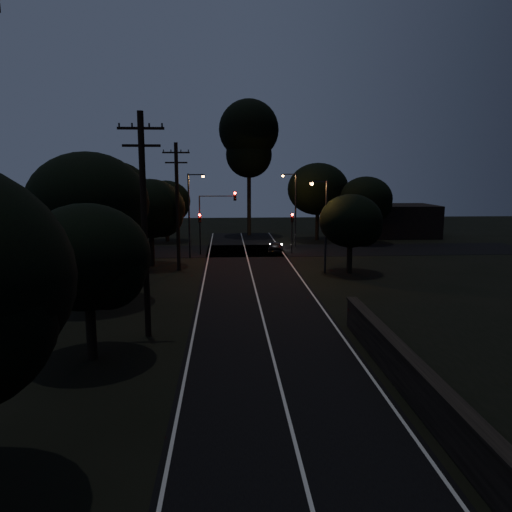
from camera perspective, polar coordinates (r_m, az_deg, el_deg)
road_surface at (r=41.43m, az=-0.60°, el=-1.75°), size 60.00×70.00×0.03m
utility_pole_mid at (r=24.88m, az=-12.65°, el=3.75°), size 2.20×0.30×11.00m
utility_pole_far at (r=41.72m, az=-8.98°, el=5.80°), size 2.20×0.30×10.50m
tree_left_b at (r=22.41m, az=-18.35°, el=-0.43°), size 5.41×5.41×6.88m
tree_left_c at (r=32.42m, az=-18.21°, el=5.43°), size 7.44×7.44×9.40m
tree_left_d at (r=43.89m, az=-11.72°, el=5.15°), size 5.97×5.97×7.57m
tree_far_nw at (r=59.82m, az=-10.04°, el=6.08°), size 5.65×5.65×7.16m
tree_far_w at (r=56.56m, az=-15.56°, el=7.11°), size 7.29×7.29×9.29m
tree_far_ne at (r=60.41m, az=7.35°, el=7.45°), size 7.28×7.28×9.21m
tree_far_e at (r=58.71m, az=12.66°, el=6.24°), size 6.02×6.02×7.64m
tree_right_a at (r=40.85m, az=11.04°, el=3.80°), size 5.05×5.05×6.42m
tall_pine at (r=64.65m, az=-0.82°, el=13.36°), size 7.56×7.56×17.17m
building_left at (r=64.29m, az=-19.74°, el=3.73°), size 10.00×8.00×4.40m
building_right at (r=66.51m, az=15.91°, el=3.93°), size 9.00×7.00×4.00m
signal_left at (r=49.79m, az=-6.43°, el=3.40°), size 0.28×0.35×4.10m
signal_right at (r=50.16m, az=4.14°, el=3.49°), size 0.28×0.35×4.10m
signal_mast at (r=49.59m, az=-4.51°, el=5.15°), size 3.70×0.35×6.25m
streetlight_a at (r=47.69m, az=-7.45°, el=5.28°), size 1.66×0.26×8.00m
streetlight_b at (r=54.07m, az=4.34°, el=5.84°), size 1.66×0.26×8.00m
streetlight_c at (r=40.41m, az=7.77°, el=4.10°), size 1.46×0.26×7.50m
car at (r=50.76m, az=2.24°, el=1.04°), size 1.88×3.70×1.21m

